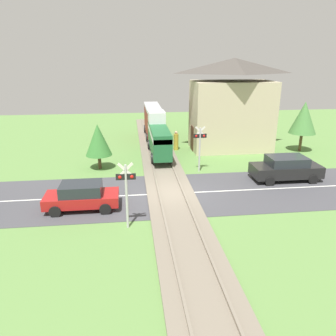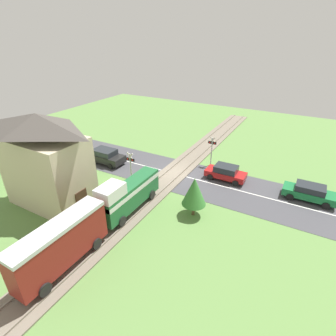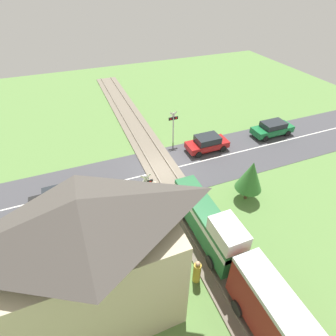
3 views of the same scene
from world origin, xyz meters
name	(u,v)px [view 1 (image 1 of 3)]	position (x,y,z in m)	size (l,w,h in m)	color
ground_plane	(170,194)	(0.00, 0.00, 0.00)	(60.00, 60.00, 0.00)	#5B8442
road_surface	(170,194)	(0.00, 0.00, 0.01)	(48.00, 6.40, 0.02)	#424247
track_bed	(170,193)	(0.00, 0.00, 0.07)	(2.80, 48.00, 0.24)	#756B5B
train	(155,127)	(0.00, 10.68, 1.86)	(1.58, 12.77, 3.18)	#1E6033
car_near_crossing	(82,196)	(-4.91, -1.44, 0.76)	(3.85, 1.83, 1.44)	#A81919
car_far_side	(286,168)	(7.79, 1.44, 0.83)	(4.42, 2.02, 1.60)	black
crossing_signal_west_approach	(126,187)	(-2.51, -3.76, 2.08)	(0.90, 0.18, 3.25)	#B7B7B7
crossing_signal_east_approach	(200,143)	(2.51, 3.76, 2.08)	(0.90, 0.18, 3.25)	#B7B7B7
station_building	(232,107)	(6.41, 9.37, 3.71)	(7.20, 4.15, 7.63)	#C6B793
pedestrian_by_station	(176,141)	(1.69, 9.59, 0.76)	(0.41, 0.41, 1.66)	gold
tree_by_station	(304,118)	(12.25, 7.99, 2.87)	(2.22, 2.22, 4.22)	brown
tree_roadside_hedge	(98,140)	(-4.51, 5.25, 2.13)	(1.87, 1.87, 3.26)	brown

